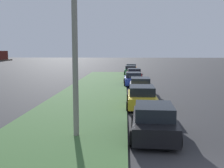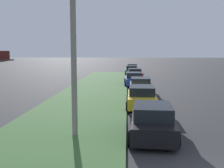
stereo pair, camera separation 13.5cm
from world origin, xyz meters
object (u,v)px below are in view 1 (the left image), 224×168
(parked_car_yellow, at_px, (142,97))
(streetlight, at_px, (83,36))
(parked_car_blue, at_px, (133,79))
(parked_car_green, at_px, (131,70))
(parked_car_white, at_px, (140,86))
(parked_car_red, at_px, (134,74))
(parked_car_black, at_px, (154,121))
(parked_car_orange, at_px, (131,68))

(parked_car_yellow, bearing_deg, streetlight, 156.70)
(parked_car_blue, xyz_separation_m, parked_car_green, (13.22, 0.04, 0.00))
(parked_car_white, bearing_deg, parked_car_blue, 6.09)
(parked_car_white, xyz_separation_m, parked_car_green, (19.11, 0.51, 0.00))
(streetlight, bearing_deg, parked_car_green, -4.67)
(parked_car_yellow, bearing_deg, parked_car_red, 0.76)
(parked_car_black, xyz_separation_m, parked_car_orange, (36.33, 0.22, 0.00))
(streetlight, bearing_deg, parked_car_white, -14.27)
(parked_car_yellow, height_order, parked_car_red, same)
(parked_car_white, relative_size, parked_car_orange, 0.99)
(parked_car_red, bearing_deg, parked_car_white, 179.00)
(parked_car_green, bearing_deg, parked_car_white, -177.82)
(parked_car_red, bearing_deg, parked_car_black, 178.50)
(parked_car_green, bearing_deg, parked_car_red, -176.56)
(parked_car_green, height_order, parked_car_orange, same)
(parked_car_blue, bearing_deg, parked_car_black, -179.97)
(parked_car_orange, bearing_deg, parked_car_red, -176.27)
(parked_car_orange, bearing_deg, parked_car_green, -179.29)
(parked_car_blue, distance_m, parked_car_green, 13.22)
(parked_car_black, height_order, parked_car_orange, same)
(parked_car_black, bearing_deg, parked_car_blue, 4.32)
(parked_car_yellow, bearing_deg, parked_car_blue, 2.15)
(parked_car_white, relative_size, parked_car_blue, 1.00)
(parked_car_green, bearing_deg, parked_car_orange, -2.02)
(parked_car_orange, height_order, streetlight, streetlight)
(parked_car_yellow, distance_m, parked_car_green, 24.76)
(parked_car_orange, bearing_deg, parked_car_black, -176.28)
(parked_car_yellow, xyz_separation_m, parked_car_blue, (11.54, 0.27, 0.00))
(parked_car_black, relative_size, parked_car_blue, 1.01)
(parked_car_yellow, distance_m, parked_car_red, 17.99)
(parked_car_white, bearing_deg, parked_car_green, 3.06)
(parked_car_white, xyz_separation_m, parked_car_red, (12.33, 0.18, 0.00))
(parked_car_white, xyz_separation_m, streetlight, (-12.03, 3.06, 3.67))
(parked_car_orange, relative_size, streetlight, 0.59)
(parked_car_yellow, height_order, parked_car_green, same)
(parked_car_blue, bearing_deg, parked_car_orange, -2.03)
(parked_car_green, distance_m, streetlight, 31.46)
(parked_car_yellow, xyz_separation_m, parked_car_green, (24.76, 0.31, 0.00))
(parked_car_white, height_order, parked_car_orange, same)
(parked_car_yellow, height_order, streetlight, streetlight)
(parked_car_yellow, distance_m, parked_car_orange, 30.23)
(parked_car_black, distance_m, parked_car_blue, 17.65)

